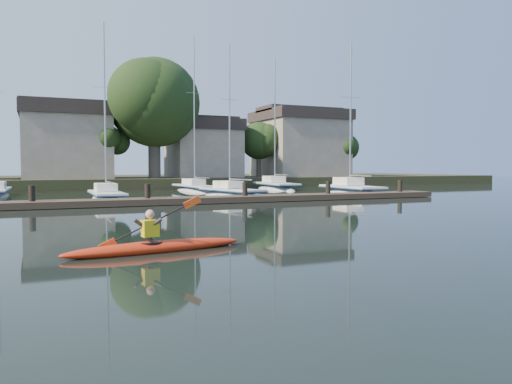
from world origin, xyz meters
name	(u,v)px	position (x,y,z in m)	size (l,w,h in m)	color
ground	(322,232)	(0.00, 0.00, 0.00)	(160.00, 160.00, 0.00)	black
kayak	(155,245)	(-6.01, -1.67, 0.19)	(4.84, 1.27, 1.53)	#B0390D
dock	(198,200)	(0.00, 14.00, 0.20)	(34.00, 2.00, 1.80)	#413325
sailboat_1	(107,203)	(-4.64, 18.90, -0.17)	(1.97, 7.70, 12.56)	white
sailboat_3	(231,199)	(4.08, 19.18, -0.18)	(3.48, 7.78, 12.14)	white
sailboat_4	(351,197)	(13.61, 18.00, -0.21)	(2.67, 7.84, 13.16)	white
sailboat_6	(196,193)	(3.84, 27.12, -0.17)	(2.50, 9.26, 14.55)	white
sailboat_7	(276,192)	(11.77, 27.61, -0.20)	(2.81, 8.57, 13.60)	white
shore	(140,157)	(1.61, 40.29, 3.23)	(90.00, 25.25, 12.75)	#2B351A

